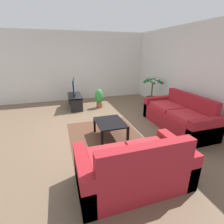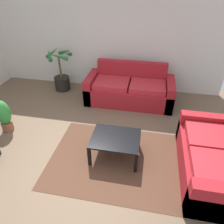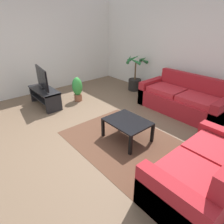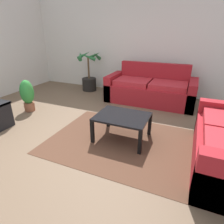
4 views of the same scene
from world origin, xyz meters
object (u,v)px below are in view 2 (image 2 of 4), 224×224
object	(u,v)px
potted_plant_small	(4,115)
couch_main	(130,90)
coffee_table	(115,140)
potted_palm	(62,75)
couch_loveseat	(214,160)

from	to	relation	value
potted_plant_small	couch_main	bearing A→B (deg)	35.24
couch_main	potted_plant_small	bearing A→B (deg)	-144.76
couch_main	coffee_table	size ratio (longest dim) A/B	2.54
coffee_table	potted_palm	size ratio (longest dim) A/B	0.72
couch_main	coffee_table	world-z (taller)	couch_main
couch_loveseat	coffee_table	xyz separation A→B (m)	(-1.56, 0.10, 0.05)
potted_palm	potted_plant_small	bearing A→B (deg)	-103.13
couch_main	potted_palm	world-z (taller)	potted_palm
couch_loveseat	potted_palm	bearing A→B (deg)	146.19
coffee_table	potted_palm	distance (m)	2.85
potted_plant_small	couch_loveseat	bearing A→B (deg)	-5.80
coffee_table	couch_main	bearing A→B (deg)	89.75
couch_loveseat	coffee_table	size ratio (longest dim) A/B	2.09
couch_main	coffee_table	xyz separation A→B (m)	(-0.01, -1.91, 0.05)
couch_loveseat	potted_plant_small	xyz separation A→B (m)	(-3.84, 0.39, 0.07)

